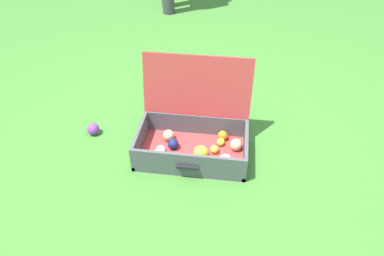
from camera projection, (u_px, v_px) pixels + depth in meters
ground_plane at (194, 159)px, 1.93m from camera, size 16.00×16.00×0.00m
open_suitcase at (194, 133)px, 1.92m from camera, size 0.59×0.44×0.49m
stray_ball_on_grass at (93, 129)px, 2.08m from camera, size 0.07×0.07×0.07m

